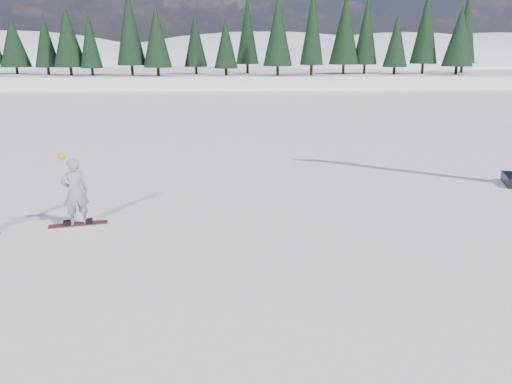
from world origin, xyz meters
TOP-DOWN VIEW (x-y plane):
  - ground at (0.00, 0.00)m, footprint 420.00×420.00m
  - alpine_backdrop at (-11.72, 189.17)m, footprint 412.50×227.00m
  - snowboarder_woman at (0.50, 1.54)m, footprint 0.78×0.66m
  - snowboard_woman at (0.50, 1.54)m, footprint 1.52×0.60m

SIDE VIEW (x-z plane):
  - alpine_backdrop at x=-11.72m, z-range -40.57..12.63m
  - ground at x=0.00m, z-range 0.00..0.00m
  - snowboard_woman at x=0.50m, z-range 0.00..0.03m
  - snowboarder_woman at x=0.50m, z-range -0.06..1.90m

